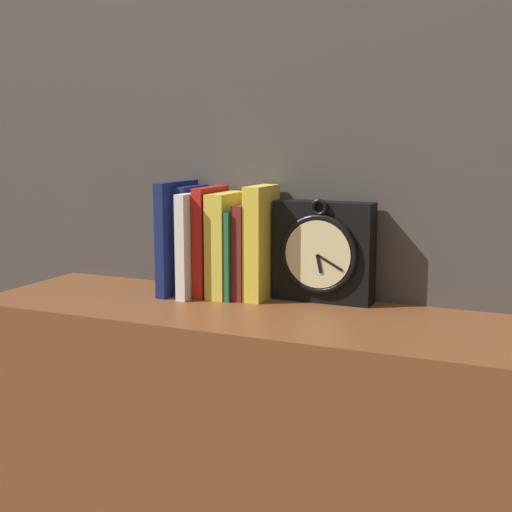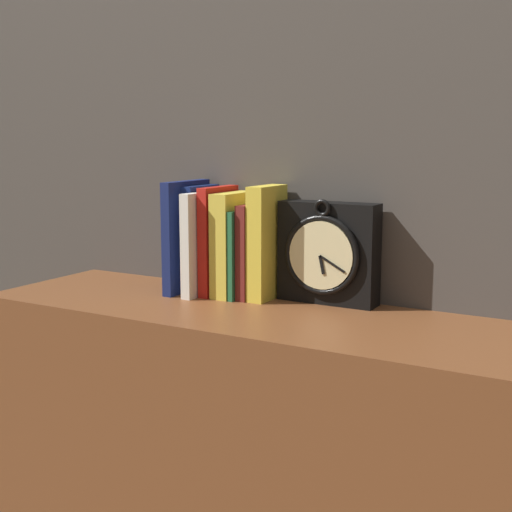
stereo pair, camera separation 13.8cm
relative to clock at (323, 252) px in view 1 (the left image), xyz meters
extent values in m
cube|color=#47423D|center=(-0.09, 0.07, 0.49)|extent=(6.00, 0.05, 2.60)
cube|color=brown|center=(-0.09, -0.13, -0.46)|extent=(1.17, 0.35, 0.71)
cube|color=black|center=(0.00, 0.01, 0.00)|extent=(0.21, 0.06, 0.21)
torus|color=black|center=(0.00, -0.03, 0.00)|extent=(0.16, 0.01, 0.16)
cylinder|color=beige|center=(0.00, -0.03, 0.00)|extent=(0.14, 0.01, 0.14)
cube|color=black|center=(0.00, -0.04, -0.02)|extent=(0.01, 0.00, 0.04)
cube|color=black|center=(0.03, -0.04, -0.01)|extent=(0.06, 0.00, 0.03)
torus|color=black|center=(0.00, -0.03, 0.09)|extent=(0.04, 0.01, 0.04)
cube|color=navy|center=(-0.32, -0.04, 0.02)|extent=(0.02, 0.15, 0.24)
cube|color=navy|center=(-0.29, -0.02, 0.01)|extent=(0.03, 0.11, 0.23)
cube|color=silver|center=(-0.27, -0.05, 0.01)|extent=(0.02, 0.16, 0.22)
cube|color=red|center=(-0.24, -0.03, 0.01)|extent=(0.02, 0.13, 0.23)
cube|color=gold|center=(-0.21, -0.03, 0.01)|extent=(0.04, 0.13, 0.22)
cube|color=#24663C|center=(-0.18, -0.03, -0.01)|extent=(0.01, 0.13, 0.19)
cube|color=maroon|center=(-0.16, -0.03, 0.00)|extent=(0.02, 0.12, 0.20)
cube|color=yellow|center=(-0.13, -0.02, 0.01)|extent=(0.04, 0.11, 0.24)
camera|label=1|loc=(0.46, -1.38, 0.23)|focal=50.00mm
camera|label=2|loc=(0.59, -1.31, 0.23)|focal=50.00mm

